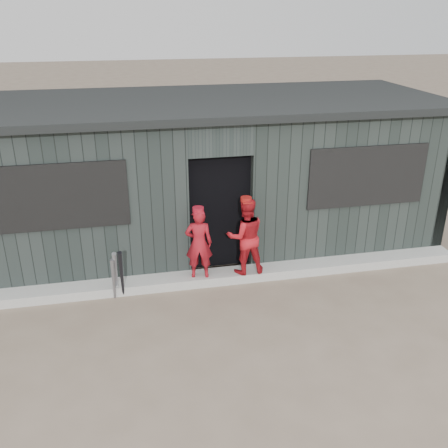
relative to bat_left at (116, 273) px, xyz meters
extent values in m
plane|color=#6E5D4C|center=(1.68, -1.66, -0.40)|extent=(80.00, 80.00, 0.00)
cube|color=#A8A8A3|center=(1.68, 0.16, -0.33)|extent=(8.00, 0.36, 0.15)
cone|color=#92929A|center=(0.00, 0.00, 0.00)|extent=(0.09, 0.33, 0.81)
cone|color=slate|center=(-0.04, -0.08, -0.05)|extent=(0.10, 0.17, 0.70)
cone|color=black|center=(0.09, -0.10, 0.02)|extent=(0.07, 0.27, 0.85)
imported|color=maroon|center=(1.28, 0.11, 0.32)|extent=(0.45, 0.33, 1.14)
imported|color=red|center=(2.02, 0.12, 0.37)|extent=(0.61, 0.48, 1.25)
imported|color=silver|center=(2.33, 0.74, 0.24)|extent=(0.69, 0.52, 1.29)
cube|color=black|center=(1.68, 1.84, 0.80)|extent=(7.60, 2.70, 2.20)
cube|color=#272E2C|center=(-0.57, 0.44, 0.85)|extent=(3.50, 0.20, 2.50)
cube|color=#29302D|center=(3.93, 0.44, 0.85)|extent=(3.50, 0.20, 2.50)
cube|color=#2B3331|center=(1.68, 0.44, 1.85)|extent=(1.00, 0.20, 0.50)
cube|color=#29312D|center=(5.58, 1.84, 0.85)|extent=(0.20, 3.00, 2.50)
cube|color=#2B3331|center=(1.68, 3.24, 0.85)|extent=(8.00, 0.20, 2.50)
cube|color=black|center=(1.68, 1.84, 2.16)|extent=(8.30, 3.30, 0.12)
cube|color=black|center=(-0.72, 0.32, 1.15)|extent=(2.00, 0.04, 1.00)
cube|color=black|center=(4.08, 0.32, 1.15)|extent=(2.00, 0.04, 1.00)
cube|color=black|center=(1.43, 1.01, 0.95)|extent=(0.25, 0.25, 0.97)
cube|color=black|center=(1.69, 0.83, 0.90)|extent=(0.22, 0.20, 0.80)
camera|label=1|loc=(0.27, -6.73, 3.64)|focal=40.00mm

